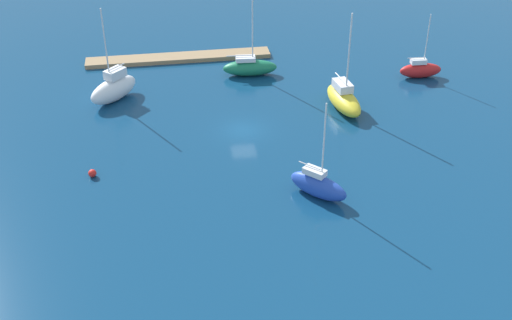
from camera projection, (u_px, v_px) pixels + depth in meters
water at (243, 130)px, 64.37m from camera, size 160.00×160.00×0.00m
pier_dock at (179, 58)px, 79.13m from camera, size 22.59×2.53×0.52m
sailboat_blue_by_breakwater at (318, 185)px, 54.17m from camera, size 4.97×4.98×8.97m
sailboat_red_lone_south at (420, 70)px, 74.42m from camera, size 4.99×1.77×7.63m
sailboat_white_west_end at (114, 88)px, 69.28m from camera, size 5.97×6.10×10.41m
sailboat_green_mid_basin at (250, 67)px, 74.91m from camera, size 6.46×2.55×11.53m
sailboat_yellow_along_channel at (344, 99)px, 67.63m from camera, size 3.34×7.24×10.68m
mooring_buoy_red at (92, 173)px, 57.06m from camera, size 0.73×0.73×0.73m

